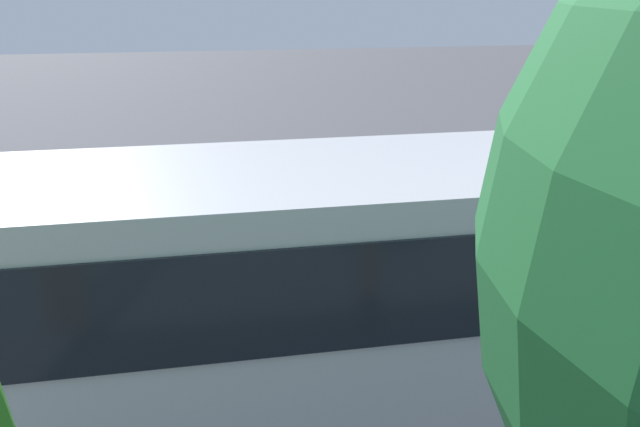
# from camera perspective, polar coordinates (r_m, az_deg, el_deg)

# --- Properties ---
(ground_plane) EXTENTS (80.00, 80.00, 0.00)m
(ground_plane) POSITION_cam_1_polar(r_m,az_deg,el_deg) (13.05, 6.14, -3.34)
(ground_plane) COLOR #4C4C51
(tour_bus) EXTENTS (11.29, 2.70, 3.25)m
(tour_bus) POSITION_cam_1_polar(r_m,az_deg,el_deg) (7.58, 9.06, -7.31)
(tour_bus) COLOR silver
(tour_bus) RESTS_ON ground_plane
(spectator_far_left) EXTENTS (0.57, 0.38, 1.78)m
(spectator_far_left) POSITION_cam_1_polar(r_m,az_deg,el_deg) (10.04, 11.75, -4.24)
(spectator_far_left) COLOR #473823
(spectator_far_left) RESTS_ON ground_plane
(spectator_left) EXTENTS (0.58, 0.37, 1.81)m
(spectator_left) POSITION_cam_1_polar(r_m,az_deg,el_deg) (9.66, 5.93, -4.72)
(spectator_left) COLOR black
(spectator_left) RESTS_ON ground_plane
(spectator_centre) EXTENTS (0.58, 0.36, 1.70)m
(spectator_centre) POSITION_cam_1_polar(r_m,az_deg,el_deg) (9.51, -1.83, -5.59)
(spectator_centre) COLOR black
(spectator_centre) RESTS_ON ground_plane
(spectator_right) EXTENTS (0.58, 0.37, 1.72)m
(spectator_right) POSITION_cam_1_polar(r_m,az_deg,el_deg) (9.66, -9.48, -5.36)
(spectator_right) COLOR black
(spectator_right) RESTS_ON ground_plane
(parked_motorcycle_silver) EXTENTS (2.05, 0.58, 0.99)m
(parked_motorcycle_silver) POSITION_cam_1_polar(r_m,az_deg,el_deg) (10.78, 20.16, -6.78)
(parked_motorcycle_silver) COLOR black
(parked_motorcycle_silver) RESTS_ON ground_plane
(stunt_motorcycle) EXTENTS (2.05, 0.58, 1.23)m
(stunt_motorcycle) POSITION_cam_1_polar(r_m,az_deg,el_deg) (14.63, -5.69, 1.77)
(stunt_motorcycle) COLOR black
(stunt_motorcycle) RESTS_ON ground_plane
(bay_line_a) EXTENTS (0.10, 4.29, 0.01)m
(bay_line_a) POSITION_cam_1_polar(r_m,az_deg,el_deg) (15.37, 23.24, -1.29)
(bay_line_a) COLOR white
(bay_line_a) RESTS_ON ground_plane
(bay_line_b) EXTENTS (0.10, 3.64, 0.01)m
(bay_line_b) POSITION_cam_1_polar(r_m,az_deg,el_deg) (14.02, 13.32, -2.11)
(bay_line_b) COLOR white
(bay_line_b) RESTS_ON ground_plane
(bay_line_c) EXTENTS (0.10, 3.90, 0.01)m
(bay_line_c) POSITION_cam_1_polar(r_m,az_deg,el_deg) (13.17, 1.71, -3.00)
(bay_line_c) COLOR white
(bay_line_c) RESTS_ON ground_plane
(bay_line_d) EXTENTS (0.10, 3.81, 0.01)m
(bay_line_d) POSITION_cam_1_polar(r_m,az_deg,el_deg) (12.93, -10.92, -3.82)
(bay_line_d) COLOR white
(bay_line_d) RESTS_ON ground_plane
(bay_line_e) EXTENTS (0.10, 4.94, 0.01)m
(bay_line_e) POSITION_cam_1_polar(r_m,az_deg,el_deg) (13.31, -23.45, -4.45)
(bay_line_e) COLOR white
(bay_line_e) RESTS_ON ground_plane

